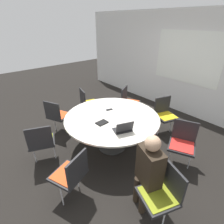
# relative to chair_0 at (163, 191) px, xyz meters

# --- Properties ---
(ground_plane) EXTENTS (16.00, 16.00, 0.00)m
(ground_plane) POSITION_rel_chair_0_xyz_m (-1.57, 0.52, -0.52)
(ground_plane) COLOR black
(wall_back) EXTENTS (8.00, 0.07, 2.70)m
(wall_back) POSITION_rel_chair_0_xyz_m (-1.57, 3.15, 0.83)
(wall_back) COLOR silver
(wall_back) RESTS_ON ground_plane
(conference_table) EXTENTS (1.86, 1.86, 0.74)m
(conference_table) POSITION_rel_chair_0_xyz_m (-1.57, 0.52, 0.13)
(conference_table) COLOR #333333
(conference_table) RESTS_ON ground_plane
(chair_0) EXTENTS (0.56, 0.55, 0.87)m
(chair_0) POSITION_rel_chair_0_xyz_m (0.00, 0.00, 0.00)
(chair_0) COLOR #262628
(chair_0) RESTS_ON ground_plane
(chair_1) EXTENTS (0.58, 0.57, 0.87)m
(chair_1) POSITION_rel_chair_0_xyz_m (-0.37, 1.14, 0.00)
(chair_1) COLOR #262628
(chair_1) RESTS_ON ground_plane
(chair_2) EXTENTS (0.54, 0.55, 0.87)m
(chair_2) POSITION_rel_chair_0_xyz_m (-1.20, 1.82, 0.00)
(chair_2) COLOR #262628
(chair_2) RESTS_ON ground_plane
(chair_3) EXTENTS (0.57, 0.58, 0.87)m
(chair_3) POSITION_rel_chair_0_xyz_m (-2.25, 1.69, 0.00)
(chair_3) COLOR #262628
(chair_3) RESTS_ON ground_plane
(chair_4) EXTENTS (0.54, 0.52, 0.87)m
(chair_4) POSITION_rel_chair_0_xyz_m (-2.89, 0.81, 0.00)
(chair_4) COLOR #262628
(chair_4) RESTS_ON ground_plane
(chair_5) EXTENTS (0.57, 0.56, 0.87)m
(chair_5) POSITION_rel_chair_0_xyz_m (-2.77, -0.11, 0.00)
(chair_5) COLOR #262628
(chair_5) RESTS_ON ground_plane
(chair_6) EXTENTS (0.56, 0.57, 0.87)m
(chair_6) POSITION_rel_chair_0_xyz_m (-2.03, -0.75, 0.00)
(chair_6) COLOR #262628
(chair_6) RESTS_ON ground_plane
(chair_7) EXTENTS (0.55, 0.56, 0.87)m
(chair_7) POSITION_rel_chair_0_xyz_m (-1.02, -0.72, 0.00)
(chair_7) COLOR #262628
(chair_7) RESTS_ON ground_plane
(person_0) EXTENTS (0.41, 0.34, 1.22)m
(person_0) POSITION_rel_chair_0_xyz_m (-0.25, 0.01, 0.19)
(person_0) COLOR #2D2319
(person_0) RESTS_ON ground_plane
(laptop) EXTENTS (0.32, 0.37, 0.21)m
(laptop) POSITION_rel_chair_0_xyz_m (-1.05, 0.32, 0.28)
(laptop) COLOR #232326
(laptop) RESTS_ON conference_table
(spiral_notebook) EXTENTS (0.16, 0.22, 0.02)m
(spiral_notebook) POSITION_rel_chair_0_xyz_m (-1.50, 0.21, 0.23)
(spiral_notebook) COLOR black
(spiral_notebook) RESTS_ON conference_table
(cell_phone) EXTENTS (0.10, 0.15, 0.01)m
(cell_phone) POSITION_rel_chair_0_xyz_m (-1.83, 0.66, 0.22)
(cell_phone) COLOR black
(cell_phone) RESTS_ON conference_table
(handbag) EXTENTS (0.36, 0.16, 0.28)m
(handbag) POSITION_rel_chair_0_xyz_m (-1.75, 1.91, -0.38)
(handbag) COLOR black
(handbag) RESTS_ON ground_plane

